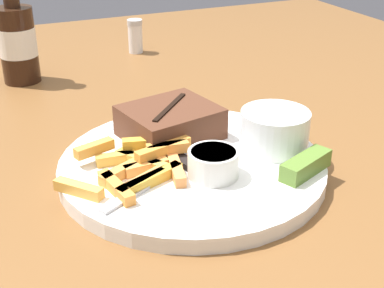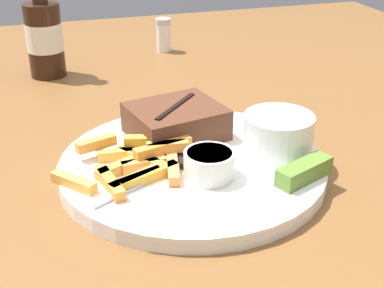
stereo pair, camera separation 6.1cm
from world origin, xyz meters
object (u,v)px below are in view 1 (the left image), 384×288
at_px(salt_shaker, 135,36).
at_px(knife_utensil, 161,150).
at_px(pickle_spear, 306,165).
at_px(fork_utensil, 144,187).
at_px(steak_portion, 168,122).
at_px(dinner_plate, 192,166).
at_px(dipping_sauce_cup, 213,162).
at_px(beer_bottle, 17,40).
at_px(coleslaw_cup, 275,128).

bearing_deg(salt_shaker, knife_utensil, -104.74).
relative_size(pickle_spear, knife_utensil, 0.45).
bearing_deg(fork_utensil, steak_portion, 28.90).
bearing_deg(pickle_spear, salt_shaker, 90.78).
xyz_separation_m(dinner_plate, steak_portion, (-0.00, 0.07, 0.03)).
bearing_deg(steak_portion, dipping_sauce_cup, -85.54).
relative_size(beer_bottle, salt_shaker, 3.09).
bearing_deg(knife_utensil, pickle_spear, -147.95).
height_order(dinner_plate, salt_shaker, salt_shaker).
bearing_deg(dipping_sauce_cup, dinner_plate, 97.74).
distance_m(steak_portion, beer_bottle, 0.36).
xyz_separation_m(fork_utensil, knife_utensil, (0.04, 0.07, 0.00)).
bearing_deg(pickle_spear, dinner_plate, 141.83).
height_order(steak_portion, knife_utensil, steak_portion).
bearing_deg(fork_utensil, coleslaw_cup, -19.47).
xyz_separation_m(pickle_spear, beer_bottle, (-0.24, 0.49, 0.04)).
relative_size(coleslaw_cup, salt_shaker, 1.26).
xyz_separation_m(knife_utensil, salt_shaker, (0.12, 0.46, 0.01)).
bearing_deg(dipping_sauce_cup, beer_bottle, 107.51).
distance_m(pickle_spear, fork_utensil, 0.18).
distance_m(steak_portion, fork_utensil, 0.13).
xyz_separation_m(pickle_spear, salt_shaker, (-0.01, 0.57, 0.00)).
relative_size(dipping_sauce_cup, salt_shaker, 0.86).
xyz_separation_m(steak_portion, beer_bottle, (-0.13, 0.34, 0.03)).
height_order(fork_utensil, salt_shaker, salt_shaker).
bearing_deg(knife_utensil, salt_shaker, -31.68).
distance_m(coleslaw_cup, knife_utensil, 0.14).
height_order(pickle_spear, salt_shaker, salt_shaker).
bearing_deg(coleslaw_cup, dipping_sauce_cup, -161.75).
height_order(coleslaw_cup, dipping_sauce_cup, coleslaw_cup).
bearing_deg(beer_bottle, salt_shaker, 19.99).
relative_size(coleslaw_cup, fork_utensil, 0.66).
relative_size(dinner_plate, beer_bottle, 1.53).
relative_size(coleslaw_cup, pickle_spear, 1.11).
bearing_deg(knife_utensil, fork_utensil, 130.42).
height_order(beer_bottle, salt_shaker, beer_bottle).
bearing_deg(steak_portion, coleslaw_cup, -37.30).
relative_size(knife_utensil, beer_bottle, 0.81).
xyz_separation_m(dipping_sauce_cup, knife_utensil, (-0.03, 0.08, -0.01)).
bearing_deg(salt_shaker, beer_bottle, -160.01).
distance_m(dipping_sauce_cup, salt_shaker, 0.54).
height_order(coleslaw_cup, salt_shaker, same).
xyz_separation_m(dinner_plate, coleslaw_cup, (0.10, -0.01, 0.04)).
relative_size(steak_portion, salt_shaker, 1.95).
bearing_deg(coleslaw_cup, knife_utensil, 161.28).
distance_m(coleslaw_cup, dipping_sauce_cup, 0.10).
height_order(steak_portion, dipping_sauce_cup, steak_portion).
bearing_deg(pickle_spear, fork_utensil, 166.59).
bearing_deg(pickle_spear, beer_bottle, 116.03).
height_order(dinner_plate, pickle_spear, pickle_spear).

